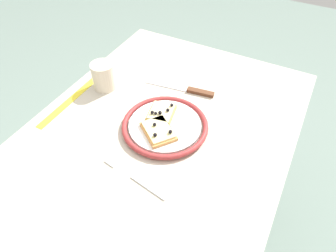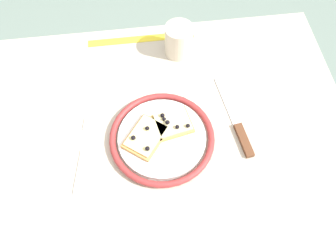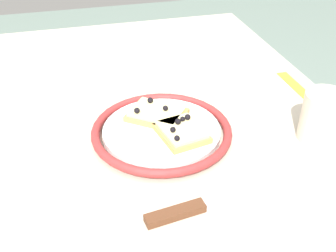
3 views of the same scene
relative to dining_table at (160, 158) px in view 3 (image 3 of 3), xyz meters
name	(u,v)px [view 3 (image 3 of 3)]	position (x,y,z in m)	size (l,w,h in m)	color
dining_table	(160,158)	(0.00, 0.00, 0.00)	(1.07, 0.73, 0.74)	#BCB29E
plate	(162,131)	(0.06, -0.01, 0.11)	(0.25, 0.25, 0.02)	white
pizza_slice_near	(157,114)	(0.02, -0.01, 0.12)	(0.12, 0.13, 0.03)	#CF8E4C
pizza_slice_far	(182,132)	(0.09, 0.02, 0.12)	(0.10, 0.09, 0.03)	tan
knife	(196,207)	(0.25, -0.01, 0.10)	(0.05, 0.24, 0.01)	silver
fork	(135,87)	(-0.13, -0.02, 0.10)	(0.05, 0.20, 0.00)	silver
cup	(323,117)	(0.14, 0.26, 0.14)	(0.08, 0.08, 0.09)	beige
measuring_tape	(317,106)	(0.04, 0.32, 0.10)	(0.31, 0.02, 0.00)	yellow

